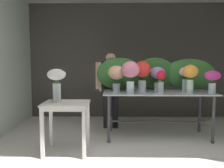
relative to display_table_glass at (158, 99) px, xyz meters
name	(u,v)px	position (x,y,z in m)	size (l,w,h in m)	color
ground_plane	(135,137)	(-0.42, -0.02, -0.71)	(7.25, 7.25, 0.00)	silver
wall_back	(130,61)	(-0.42, 1.63, 0.68)	(5.03, 0.12, 2.77)	#4C4742
display_table_glass	(158,99)	(0.00, 0.00, 0.00)	(1.97, 0.86, 0.84)	silver
side_table_white	(66,110)	(-1.51, -0.79, -0.05)	(0.68, 0.55, 0.78)	silver
florist	(111,82)	(-0.87, 0.57, 0.26)	(0.62, 0.24, 1.57)	#232328
foliage_backdrop	(157,74)	(0.02, 0.31, 0.43)	(2.29, 0.27, 0.62)	#387033
vase_rosy_ranunculus	(130,73)	(-0.52, -0.28, 0.49)	(0.32, 0.31, 0.55)	silver
vase_sunset_roses	(190,75)	(0.50, -0.23, 0.45)	(0.26, 0.26, 0.49)	silver
vase_lilac_stock	(158,75)	(0.02, 0.13, 0.42)	(0.29, 0.27, 0.45)	silver
vase_crimson_dahlias	(161,80)	(0.01, -0.19, 0.36)	(0.16, 0.17, 0.40)	silver
vase_peach_tulips	(116,75)	(-0.76, -0.02, 0.44)	(0.30, 0.30, 0.47)	silver
vase_magenta_carnations	(213,79)	(0.89, -0.22, 0.39)	(0.27, 0.27, 0.39)	silver
vase_scarlet_snapdragons	(142,72)	(-0.29, -0.05, 0.48)	(0.29, 0.29, 0.55)	silver
vase_blush_freesia	(185,75)	(0.49, 0.05, 0.42)	(0.23, 0.22, 0.45)	silver
vase_white_roses_tall	(57,80)	(-1.65, -0.79, 0.40)	(0.28, 0.27, 0.50)	silver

